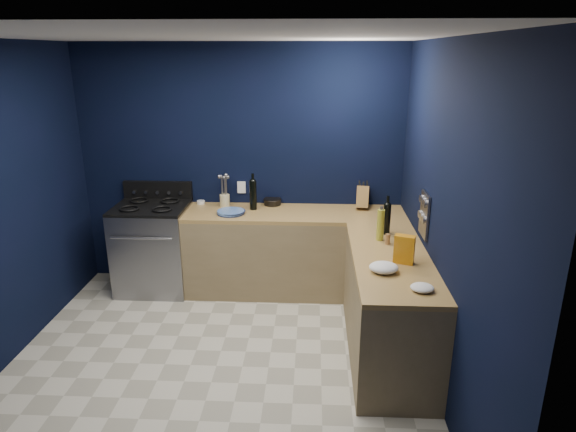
# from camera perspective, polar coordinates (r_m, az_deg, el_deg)

# --- Properties ---
(floor) EXTENTS (3.50, 3.50, 0.02)m
(floor) POSITION_cam_1_polar(r_m,az_deg,el_deg) (4.39, -8.20, -16.74)
(floor) COLOR beige
(floor) RESTS_ON ground
(ceiling) EXTENTS (3.50, 3.50, 0.02)m
(ceiling) POSITION_cam_1_polar(r_m,az_deg,el_deg) (3.60, -10.19, 19.85)
(ceiling) COLOR silver
(ceiling) RESTS_ON ground
(wall_back) EXTENTS (3.50, 0.02, 2.60)m
(wall_back) POSITION_cam_1_polar(r_m,az_deg,el_deg) (5.47, -5.39, 5.58)
(wall_back) COLOR black
(wall_back) RESTS_ON ground
(wall_right) EXTENTS (0.02, 3.50, 2.60)m
(wall_right) POSITION_cam_1_polar(r_m,az_deg,el_deg) (3.84, 17.54, -0.71)
(wall_right) COLOR black
(wall_right) RESTS_ON ground
(wall_front) EXTENTS (3.50, 0.02, 2.60)m
(wall_front) POSITION_cam_1_polar(r_m,az_deg,el_deg) (2.26, -18.32, -14.64)
(wall_front) COLOR black
(wall_front) RESTS_ON ground
(cab_back) EXTENTS (2.30, 0.63, 0.86)m
(cab_back) POSITION_cam_1_polar(r_m,az_deg,el_deg) (5.37, 0.77, -4.33)
(cab_back) COLOR olive
(cab_back) RESTS_ON floor
(top_back) EXTENTS (2.30, 0.63, 0.04)m
(top_back) POSITION_cam_1_polar(r_m,az_deg,el_deg) (5.21, 0.79, 0.24)
(top_back) COLOR brown
(top_back) RESTS_ON cab_back
(cab_right) EXTENTS (0.63, 1.67, 0.86)m
(cab_right) POSITION_cam_1_polar(r_m,az_deg,el_deg) (4.38, 11.35, -10.26)
(cab_right) COLOR olive
(cab_right) RESTS_ON floor
(top_right) EXTENTS (0.63, 1.67, 0.04)m
(top_right) POSITION_cam_1_polar(r_m,az_deg,el_deg) (4.18, 11.74, -4.83)
(top_right) COLOR brown
(top_right) RESTS_ON cab_right
(gas_range) EXTENTS (0.76, 0.66, 0.92)m
(gas_range) POSITION_cam_1_polar(r_m,az_deg,el_deg) (5.61, -15.09, -3.66)
(gas_range) COLOR gray
(gas_range) RESTS_ON floor
(oven_door) EXTENTS (0.59, 0.02, 0.42)m
(oven_door) POSITION_cam_1_polar(r_m,az_deg,el_deg) (5.34, -16.09, -5.01)
(oven_door) COLOR black
(oven_door) RESTS_ON gas_range
(cooktop) EXTENTS (0.76, 0.66, 0.03)m
(cooktop) POSITION_cam_1_polar(r_m,az_deg,el_deg) (5.45, -15.50, 0.98)
(cooktop) COLOR black
(cooktop) RESTS_ON gas_range
(backguard) EXTENTS (0.76, 0.06, 0.20)m
(backguard) POSITION_cam_1_polar(r_m,az_deg,el_deg) (5.70, -14.68, 2.89)
(backguard) COLOR black
(backguard) RESTS_ON gas_range
(spice_panel) EXTENTS (0.02, 0.28, 0.38)m
(spice_panel) POSITION_cam_1_polar(r_m,az_deg,el_deg) (4.38, 15.37, 0.14)
(spice_panel) COLOR gray
(spice_panel) RESTS_ON wall_right
(wall_outlet) EXTENTS (0.09, 0.02, 0.13)m
(wall_outlet) POSITION_cam_1_polar(r_m,az_deg,el_deg) (5.50, -5.35, 3.30)
(wall_outlet) COLOR white
(wall_outlet) RESTS_ON wall_back
(plate_stack) EXTENTS (0.32, 0.32, 0.04)m
(plate_stack) POSITION_cam_1_polar(r_m,az_deg,el_deg) (5.18, -6.59, 0.44)
(plate_stack) COLOR #396796
(plate_stack) RESTS_ON top_back
(ramekin) EXTENTS (0.10, 0.10, 0.03)m
(ramekin) POSITION_cam_1_polar(r_m,az_deg,el_deg) (5.58, -9.95, 1.58)
(ramekin) COLOR white
(ramekin) RESTS_ON top_back
(utensil_crock) EXTENTS (0.12, 0.12, 0.13)m
(utensil_crock) POSITION_cam_1_polar(r_m,az_deg,el_deg) (5.43, -7.26, 1.77)
(utensil_crock) COLOR beige
(utensil_crock) RESTS_ON top_back
(wine_bottle_back) EXTENTS (0.10, 0.10, 0.31)m
(wine_bottle_back) POSITION_cam_1_polar(r_m,az_deg,el_deg) (5.27, -4.02, 2.39)
(wine_bottle_back) COLOR black
(wine_bottle_back) RESTS_ON top_back
(lemon_basket) EXTENTS (0.19, 0.19, 0.07)m
(lemon_basket) POSITION_cam_1_polar(r_m,az_deg,el_deg) (5.45, -1.80, 1.67)
(lemon_basket) COLOR black
(lemon_basket) RESTS_ON top_back
(knife_block) EXTENTS (0.16, 0.29, 0.29)m
(knife_block) POSITION_cam_1_polar(r_m,az_deg,el_deg) (5.39, 8.56, 2.14)
(knife_block) COLOR brown
(knife_block) RESTS_ON top_back
(wine_bottle_right) EXTENTS (0.08, 0.08, 0.28)m
(wine_bottle_right) POSITION_cam_1_polar(r_m,az_deg,el_deg) (4.63, 11.25, -0.36)
(wine_bottle_right) COLOR black
(wine_bottle_right) RESTS_ON top_right
(oil_bottle) EXTENTS (0.08, 0.08, 0.28)m
(oil_bottle) POSITION_cam_1_polar(r_m,az_deg,el_deg) (4.47, 10.55, -1.02)
(oil_bottle) COLOR #9B9B29
(oil_bottle) RESTS_ON top_right
(spice_jar_near) EXTENTS (0.05, 0.05, 0.09)m
(spice_jar_near) POSITION_cam_1_polar(r_m,az_deg,el_deg) (4.42, 11.35, -2.61)
(spice_jar_near) COLOR olive
(spice_jar_near) RESTS_ON top_right
(spice_jar_far) EXTENTS (0.06, 0.06, 0.08)m
(spice_jar_far) POSITION_cam_1_polar(r_m,az_deg,el_deg) (4.41, 13.11, -2.85)
(spice_jar_far) COLOR olive
(spice_jar_far) RESTS_ON top_right
(crouton_bag) EXTENTS (0.17, 0.12, 0.23)m
(crouton_bag) POSITION_cam_1_polar(r_m,az_deg,el_deg) (4.03, 13.18, -3.75)
(crouton_bag) COLOR red
(crouton_bag) RESTS_ON top_right
(towel_front) EXTENTS (0.24, 0.21, 0.08)m
(towel_front) POSITION_cam_1_polar(r_m,az_deg,el_deg) (3.86, 10.92, -5.82)
(towel_front) COLOR white
(towel_front) RESTS_ON top_right
(towel_end) EXTENTS (0.17, 0.16, 0.05)m
(towel_end) POSITION_cam_1_polar(r_m,az_deg,el_deg) (3.64, 15.13, -7.93)
(towel_end) COLOR white
(towel_end) RESTS_ON top_right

